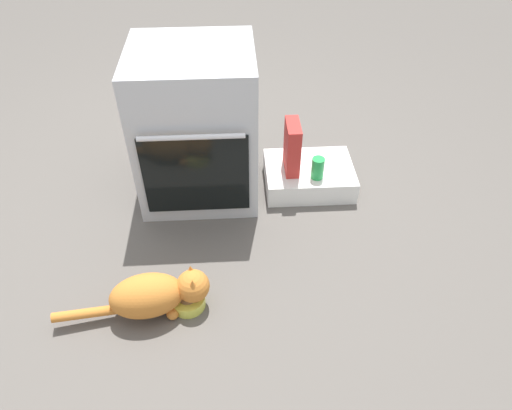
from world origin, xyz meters
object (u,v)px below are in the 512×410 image
Objects in this scene: cat at (155,294)px; soda_can at (318,168)px; oven at (196,126)px; food_bowl at (187,300)px; pantry_cabinet at (309,176)px; cereal_box at (292,147)px.

cat is 5.41× the size of soda_can.
oven is at bearing 169.73° from soda_can.
oven is at bearing 70.01° from cat.
oven is 0.88m from food_bowl.
food_bowl is (-0.04, -0.80, -0.36)m from oven.
food_bowl is 0.97m from soda_can.
pantry_cabinet is 0.16m from soda_can.
cereal_box reaches higher than soda_can.
food_bowl is (-0.64, -0.78, -0.03)m from pantry_cabinet.
cereal_box is at bearing 41.75° from cat.
oven reaches higher than pantry_cabinet.
food_bowl is 0.53× the size of cereal_box.
cereal_box is 2.33× the size of soda_can.
soda_can is at bearing 46.20° from food_bowl.
cat is 1.04m from cereal_box.
pantry_cabinet is 0.74× the size of cat.
food_bowl is 0.23× the size of cat.
oven reaches higher than cereal_box.
pantry_cabinet is 1.10m from cat.
food_bowl is at bearing -129.11° from pantry_cabinet.
cat is at bearing -137.91° from soda_can.
cereal_box is at bearing 55.41° from food_bowl.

